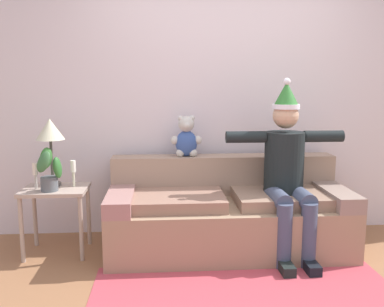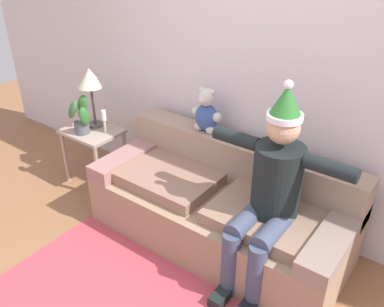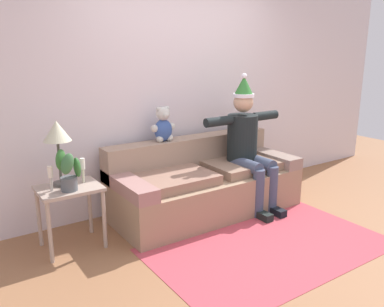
{
  "view_description": "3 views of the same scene",
  "coord_description": "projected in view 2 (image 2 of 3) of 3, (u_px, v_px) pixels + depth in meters",
  "views": [
    {
      "loc": [
        -0.58,
        -2.55,
        1.46
      ],
      "look_at": [
        -0.32,
        0.94,
        0.87
      ],
      "focal_mm": 39.25,
      "sensor_mm": 36.0,
      "label": 1
    },
    {
      "loc": [
        1.41,
        -1.28,
        2.32
      ],
      "look_at": [
        -0.13,
        0.8,
        0.86
      ],
      "focal_mm": 38.37,
      "sensor_mm": 36.0,
      "label": 2
    },
    {
      "loc": [
        -2.44,
        -2.36,
        1.77
      ],
      "look_at": [
        -0.24,
        0.9,
        0.72
      ],
      "focal_mm": 37.14,
      "sensor_mm": 36.0,
      "label": 3
    }
  ],
  "objects": [
    {
      "name": "couch",
      "position": [
        221.0,
        206.0,
        3.34
      ],
      "size": [
        2.08,
        0.88,
        0.79
      ],
      "color": "#9C7F62",
      "rests_on": "ground_plane"
    },
    {
      "name": "candle_short",
      "position": [
        104.0,
        119.0,
        3.84
      ],
      "size": [
        0.04,
        0.04,
        0.23
      ],
      "color": "beige",
      "rests_on": "side_table"
    },
    {
      "name": "person_seated",
      "position": [
        270.0,
        190.0,
        2.76
      ],
      "size": [
        1.02,
        0.77,
        1.51
      ],
      "color": "black",
      "rests_on": "ground_plane"
    },
    {
      "name": "table_lamp",
      "position": [
        90.0,
        81.0,
        3.82
      ],
      "size": [
        0.24,
        0.24,
        0.59
      ],
      "color": "#514D4A",
      "rests_on": "side_table"
    },
    {
      "name": "potted_plant",
      "position": [
        81.0,
        117.0,
        3.83
      ],
      "size": [
        0.23,
        0.26,
        0.36
      ],
      "color": "#52575D",
      "rests_on": "side_table"
    },
    {
      "name": "back_wall",
      "position": [
        262.0,
        66.0,
        3.2
      ],
      "size": [
        7.0,
        0.1,
        2.7
      ],
      "primitive_type": "cube",
      "color": "silver",
      "rests_on": "ground_plane"
    },
    {
      "name": "candle_tall",
      "position": [
        78.0,
        113.0,
        3.96
      ],
      "size": [
        0.04,
        0.04,
        0.22
      ],
      "color": "beige",
      "rests_on": "side_table"
    },
    {
      "name": "teddy_bear",
      "position": [
        206.0,
        112.0,
        3.39
      ],
      "size": [
        0.29,
        0.17,
        0.38
      ],
      "color": "#355298",
      "rests_on": "couch"
    },
    {
      "name": "side_table",
      "position": [
        93.0,
        139.0,
        4.01
      ],
      "size": [
        0.54,
        0.43,
        0.58
      ],
      "color": "tan",
      "rests_on": "ground_plane"
    }
  ]
}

